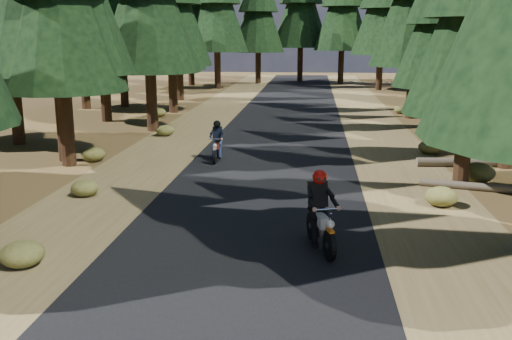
# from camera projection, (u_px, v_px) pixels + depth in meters

# --- Properties ---
(ground) EXTENTS (120.00, 120.00, 0.00)m
(ground) POSITION_uv_depth(u_px,v_px,m) (250.00, 228.00, 13.91)
(ground) COLOR #4E3A1B
(ground) RESTS_ON ground
(road) EXTENTS (6.00, 100.00, 0.01)m
(road) POSITION_uv_depth(u_px,v_px,m) (267.00, 178.00, 18.75)
(road) COLOR black
(road) RESTS_ON ground
(shoulder_l) EXTENTS (3.20, 100.00, 0.01)m
(shoulder_l) POSITION_uv_depth(u_px,v_px,m) (131.00, 175.00, 19.20)
(shoulder_l) COLOR brown
(shoulder_l) RESTS_ON ground
(shoulder_r) EXTENTS (3.20, 100.00, 0.01)m
(shoulder_r) POSITION_uv_depth(u_px,v_px,m) (409.00, 182.00, 18.30)
(shoulder_r) COLOR brown
(shoulder_r) RESTS_ON ground
(log_near) EXTENTS (4.94, 0.70, 0.32)m
(log_near) POSITION_uv_depth(u_px,v_px,m) (486.00, 162.00, 20.36)
(log_near) COLOR #4C4233
(log_near) RESTS_ON ground
(log_far) EXTENTS (4.45, 1.36, 0.24)m
(log_far) POSITION_uv_depth(u_px,v_px,m) (498.00, 188.00, 17.03)
(log_far) COLOR #4C4233
(log_far) RESTS_ON ground
(understory_shrubs) EXTENTS (15.74, 32.68, 0.66)m
(understory_shrubs) POSITION_uv_depth(u_px,v_px,m) (328.00, 161.00, 19.95)
(understory_shrubs) COLOR #474C1E
(understory_shrubs) RESTS_ON ground
(rider_lead) EXTENTS (1.12, 2.05, 1.75)m
(rider_lead) POSITION_uv_depth(u_px,v_px,m) (321.00, 224.00, 12.36)
(rider_lead) COLOR silver
(rider_lead) RESTS_ON road
(rider_follow) EXTENTS (0.56, 1.70, 1.50)m
(rider_follow) POSITION_uv_depth(u_px,v_px,m) (217.00, 148.00, 21.17)
(rider_follow) COLOR maroon
(rider_follow) RESTS_ON road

